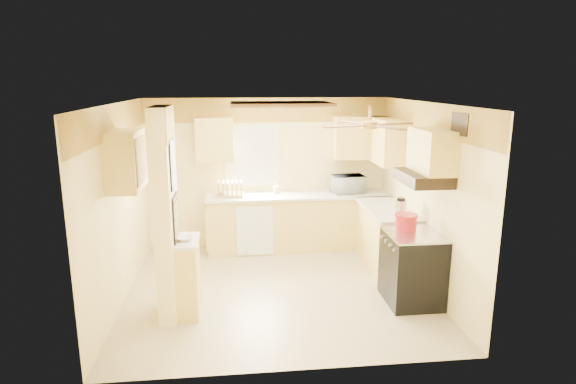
{
  "coord_description": "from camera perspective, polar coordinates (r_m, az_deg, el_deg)",
  "views": [
    {
      "loc": [
        -0.53,
        -6.06,
        2.78
      ],
      "look_at": [
        0.18,
        0.35,
        1.27
      ],
      "focal_mm": 30.0,
      "sensor_mm": 36.0,
      "label": 1
    }
  ],
  "objects": [
    {
      "name": "upper_cab_over_stove",
      "position": [
        6.05,
        16.69,
        4.69
      ],
      "size": [
        0.35,
        0.76,
        0.52
      ],
      "primitive_type": "cube",
      "color": "#FFDE69",
      "rests_on": "wall_right"
    },
    {
      "name": "ceiling_light_panel",
      "position": [
        6.6,
        -0.87,
        10.31
      ],
      "size": [
        1.35,
        0.95,
        0.06
      ],
      "color": "brown",
      "rests_on": "ceiling"
    },
    {
      "name": "wall_front",
      "position": [
        4.47,
        0.86,
        -6.9
      ],
      "size": [
        4.0,
        0.0,
        4.0
      ],
      "primitive_type": "plane",
      "rotation": [
        -1.57,
        0.0,
        0.0
      ],
      "color": "#FFE99B",
      "rests_on": "floor"
    },
    {
      "name": "wall_left",
      "position": [
        6.42,
        -19.37,
        -1.41
      ],
      "size": [
        0.0,
        3.8,
        3.8
      ],
      "primitive_type": "plane",
      "rotation": [
        1.57,
        0.0,
        1.57
      ],
      "color": "#FFE99B",
      "rests_on": "floor"
    },
    {
      "name": "range_hood",
      "position": [
        6.07,
        15.75,
        1.62
      ],
      "size": [
        0.5,
        0.76,
        0.14
      ],
      "primitive_type": "cube",
      "color": "black",
      "rests_on": "upper_cab_over_stove"
    },
    {
      "name": "wall_right",
      "position": [
        6.74,
        15.88,
        -0.49
      ],
      "size": [
        0.0,
        3.8,
        3.8
      ],
      "primitive_type": "plane",
      "rotation": [
        1.57,
        0.0,
        -1.57
      ],
      "color": "#FFE99B",
      "rests_on": "floor"
    },
    {
      "name": "dishwasher_panel",
      "position": [
        7.72,
        -3.97,
        -4.62
      ],
      "size": [
        0.58,
        0.02,
        0.8
      ],
      "primitive_type": "cube",
      "color": "white",
      "rests_on": "lower_cabinets_back"
    },
    {
      "name": "ceiling",
      "position": [
        6.09,
        -1.36,
        10.49
      ],
      "size": [
        4.0,
        4.0,
        0.0
      ],
      "primitive_type": "plane",
      "rotation": [
        3.14,
        0.0,
        0.0
      ],
      "color": "white",
      "rests_on": "wall_back"
    },
    {
      "name": "ceiling_fan",
      "position": [
        5.6,
        9.64,
        7.88
      ],
      "size": [
        1.15,
        1.15,
        0.26
      ],
      "color": "gold",
      "rests_on": "ceiling"
    },
    {
      "name": "stove",
      "position": [
        6.37,
        14.5,
        -8.66
      ],
      "size": [
        0.68,
        0.77,
        0.92
      ],
      "color": "black",
      "rests_on": "floor"
    },
    {
      "name": "upper_cab_left_wall",
      "position": [
        6.03,
        -18.7,
        3.56
      ],
      "size": [
        0.35,
        0.75,
        0.7
      ],
      "primitive_type": "cube",
      "color": "#FFDE69",
      "rests_on": "wall_left"
    },
    {
      "name": "wall_back",
      "position": [
        8.13,
        -2.48,
        2.26
      ],
      "size": [
        4.0,
        0.0,
        4.0
      ],
      "primitive_type": "plane",
      "rotation": [
        1.57,
        0.0,
        0.0
      ],
      "color": "#FFE99B",
      "rests_on": "floor"
    },
    {
      "name": "upper_cab_back_right",
      "position": [
        8.11,
        8.62,
        6.4
      ],
      "size": [
        0.9,
        0.35,
        0.7
      ],
      "primitive_type": "cube",
      "color": "#FFDE69",
      "rests_on": "wall_back"
    },
    {
      "name": "countertop_right",
      "position": [
        7.26,
        11.69,
        -1.98
      ],
      "size": [
        0.64,
        1.44,
        0.04
      ],
      "primitive_type": "cube",
      "color": "white",
      "rests_on": "lower_cabinets_right"
    },
    {
      "name": "window",
      "position": [
        8.05,
        -4.28,
        4.3
      ],
      "size": [
        0.92,
        0.02,
        1.02
      ],
      "color": "white",
      "rests_on": "wall_back"
    },
    {
      "name": "partition_column",
      "position": [
        5.78,
        -14.28,
        -2.64
      ],
      "size": [
        0.2,
        0.7,
        2.5
      ],
      "primitive_type": "cube",
      "color": "#FFE99B",
      "rests_on": "floor"
    },
    {
      "name": "upper_cab_right",
      "position": [
        7.74,
        11.5,
        5.97
      ],
      "size": [
        0.35,
        1.0,
        0.7
      ],
      "primitive_type": "cube",
      "color": "#FFDE69",
      "rests_on": "wall_right"
    },
    {
      "name": "partition_ledge",
      "position": [
        6.02,
        -11.74,
        -9.95
      ],
      "size": [
        0.25,
        0.55,
        0.9
      ],
      "primitive_type": "cube",
      "color": "#FFDE69",
      "rests_on": "floor"
    },
    {
      "name": "vent_grate",
      "position": [
        5.76,
        19.7,
        7.59
      ],
      "size": [
        0.02,
        0.4,
        0.25
      ],
      "primitive_type": "cube",
      "color": "black",
      "rests_on": "wall_right"
    },
    {
      "name": "ledge_top",
      "position": [
        5.85,
        -11.95,
        -5.71
      ],
      "size": [
        0.28,
        0.58,
        0.04
      ],
      "primitive_type": "cube",
      "color": "white",
      "rests_on": "partition_ledge"
    },
    {
      "name": "dutch_oven",
      "position": [
        6.34,
        13.79,
        -3.42
      ],
      "size": [
        0.3,
        0.3,
        0.2
      ],
      "color": "#B11A23",
      "rests_on": "stove"
    },
    {
      "name": "kettle",
      "position": [
        6.84,
        13.21,
        -1.8
      ],
      "size": [
        0.17,
        0.17,
        0.26
      ],
      "color": "silver",
      "rests_on": "countertop_right"
    },
    {
      "name": "dish_rack",
      "position": [
        7.85,
        -6.91,
        0.14
      ],
      "size": [
        0.44,
        0.34,
        0.25
      ],
      "color": "#D7B87C",
      "rests_on": "countertop_back"
    },
    {
      "name": "utensil_crock",
      "position": [
        7.98,
        -1.43,
        0.28
      ],
      "size": [
        0.1,
        0.1,
        0.2
      ],
      "color": "white",
      "rests_on": "countertop_back"
    },
    {
      "name": "poster_nashville",
      "position": [
        5.78,
        -13.15,
        -3.09
      ],
      "size": [
        0.02,
        0.42,
        0.57
      ],
      "color": "black",
      "rests_on": "partition_column"
    },
    {
      "name": "upper_cab_back_left",
      "position": [
        7.85,
        -8.67,
        6.18
      ],
      "size": [
        0.6,
        0.35,
        0.7
      ],
      "primitive_type": "cube",
      "color": "#FFDE69",
      "rests_on": "wall_back"
    },
    {
      "name": "poster_menu",
      "position": [
        5.64,
        -13.49,
        3.27
      ],
      "size": [
        0.02,
        0.42,
        0.57
      ],
      "color": "black",
      "rests_on": "partition_column"
    },
    {
      "name": "microwave",
      "position": [
        8.1,
        7.14,
        0.95
      ],
      "size": [
        0.57,
        0.42,
        0.29
      ],
      "primitive_type": "imported",
      "rotation": [
        0.0,
        0.0,
        3.26
      ],
      "color": "white",
      "rests_on": "countertop_back"
    },
    {
      "name": "countertop_back",
      "position": [
        7.94,
        1.3,
        -0.42
      ],
      "size": [
        3.04,
        0.64,
        0.04
      ],
      "primitive_type": "cube",
      "color": "white",
      "rests_on": "lower_cabinets_back"
    },
    {
      "name": "bowl",
      "position": [
        5.81,
        -12.15,
        -5.41
      ],
      "size": [
        0.22,
        0.22,
        0.05
      ],
      "primitive_type": "imported",
      "rotation": [
        0.0,
        0.0,
        0.18
      ],
      "color": "white",
      "rests_on": "ledge_top"
    },
    {
      "name": "floor",
      "position": [
        6.69,
        -1.25,
        -11.42
      ],
      "size": [
        4.0,
        4.0,
        0.0
      ],
      "primitive_type": "plane",
      "color": "#CAB38C",
      "rests_on": "ground"
    },
    {
      "name": "lower_cabinets_right",
      "position": [
        7.4,
        11.6,
        -5.5
      ],
      "size": [
        0.6,
        1.4,
        0.9
      ],
      "primitive_type": "cube",
      "color": "#FFDE69",
      "rests_on": "floor"
    },
    {
      "name": "lower_cabinets_back",
      "position": [
        8.08,
        1.27,
        -3.64
      ],
      "size": [
        3.0,
        0.6,
        0.9
      ],
      "primitive_type": "cube",
      "color": "#FFDE69",
      "rests_on": "floor"
    },
    {
      "name": "wallpaper_border",
      "position": [
        7.98,
        -2.55,
        9.67
      ],
      "size": [
        4.0,
        0.02,
        0.4
      ],
      "primitive_type": "cube",
      "color": "#F9C849",
      "rests_on": "wall_back"
    }
  ]
}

